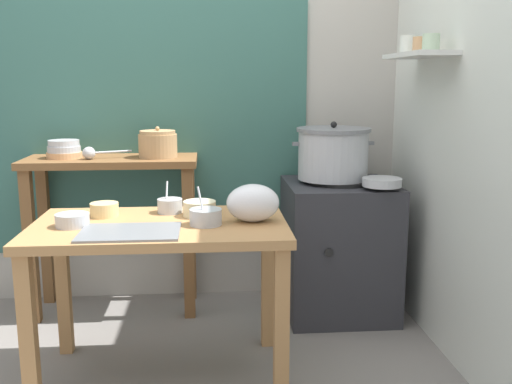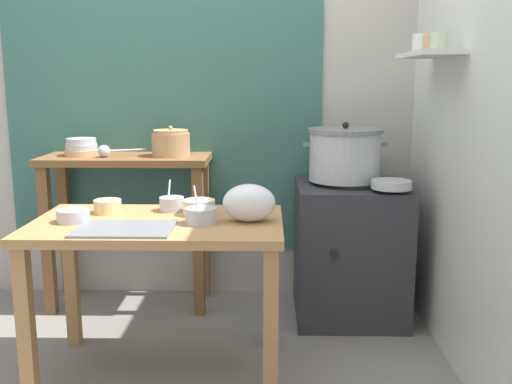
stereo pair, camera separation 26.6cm
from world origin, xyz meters
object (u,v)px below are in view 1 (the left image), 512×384
object	(u,v)px
serving_tray	(130,232)
prep_bowl_2	(170,205)
clay_pot	(158,144)
prep_bowl_0	(104,209)
back_shelf_table	(113,196)
plastic_bag	(253,203)
prep_bowl_1	(200,208)
prep_table	(161,247)
wide_pan	(382,182)
prep_bowl_3	(206,216)
steamer_pot	(333,153)
stove_block	(338,247)
prep_bowl_4	(72,219)
bowl_stack_enamel	(64,149)
ladle	(91,153)

from	to	relation	value
serving_tray	prep_bowl_2	xyz separation A→B (m)	(0.14, 0.36, 0.03)
clay_pot	prep_bowl_0	bearing A→B (deg)	-105.61
back_shelf_table	plastic_bag	world-z (taller)	back_shelf_table
prep_bowl_0	prep_bowl_1	size ratio (longest dim) A/B	0.86
prep_table	serving_tray	size ratio (longest dim) A/B	2.75
wide_pan	prep_bowl_3	world-z (taller)	prep_bowl_3
plastic_bag	prep_bowl_2	distance (m)	0.43
prep_table	steamer_pot	xyz separation A→B (m)	(0.91, 0.71, 0.32)
prep_table	stove_block	world-z (taller)	stove_block
prep_bowl_4	stove_block	bearing A→B (deg)	28.89
prep_bowl_0	prep_bowl_4	distance (m)	0.20
serving_tray	prep_bowl_1	xyz separation A→B (m)	(0.28, 0.28, 0.03)
prep_bowl_4	back_shelf_table	bearing A→B (deg)	88.11
plastic_bag	prep_bowl_1	distance (m)	0.27
prep_bowl_2	prep_bowl_4	xyz separation A→B (m)	(-0.39, -0.23, -0.01)
back_shelf_table	prep_bowl_3	size ratio (longest dim) A/B	5.83
bowl_stack_enamel	prep_bowl_4	xyz separation A→B (m)	(0.23, -0.87, -0.20)
wide_pan	prep_bowl_1	distance (m)	1.01
plastic_bag	prep_bowl_2	xyz separation A→B (m)	(-0.37, 0.21, -0.05)
prep_bowl_2	clay_pot	bearing A→B (deg)	99.19
prep_bowl_3	serving_tray	bearing A→B (deg)	-159.27
plastic_bag	wide_pan	world-z (taller)	plastic_bag
prep_table	clay_pot	xyz separation A→B (m)	(-0.07, 0.82, 0.36)
clay_pot	wide_pan	world-z (taller)	clay_pot
clay_pot	prep_bowl_2	bearing A→B (deg)	-80.81
clay_pot	wide_pan	size ratio (longest dim) A/B	1.05
back_shelf_table	ladle	xyz separation A→B (m)	(-0.10, -0.06, 0.26)
prep_table	steamer_pot	world-z (taller)	steamer_pot
stove_block	bowl_stack_enamel	size ratio (longest dim) A/B	4.05
back_shelf_table	prep_bowl_0	distance (m)	0.69
serving_tray	wide_pan	distance (m)	1.38
back_shelf_table	clay_pot	xyz separation A→B (m)	(0.26, 0.00, 0.29)
ladle	plastic_bag	xyz separation A→B (m)	(0.84, -0.77, -0.13)
prep_table	prep_bowl_2	distance (m)	0.24
ladle	prep_bowl_0	size ratio (longest dim) A/B	2.03
prep_bowl_2	prep_bowl_1	bearing A→B (deg)	-28.91
steamer_pot	plastic_bag	size ratio (longest dim) A/B	2.00
plastic_bag	prep_bowl_3	world-z (taller)	plastic_bag
ladle	prep_bowl_1	distance (m)	0.90
stove_block	wide_pan	world-z (taller)	wide_pan
bowl_stack_enamel	plastic_bag	bearing A→B (deg)	-40.30
clay_pot	prep_table	bearing A→B (deg)	-85.16
serving_tray	wide_pan	size ratio (longest dim) A/B	1.94
back_shelf_table	prep_bowl_1	xyz separation A→B (m)	(0.50, -0.70, 0.08)
steamer_pot	prep_bowl_0	distance (m)	1.31
steamer_pot	wide_pan	size ratio (longest dim) A/B	2.23
prep_table	clay_pot	world-z (taller)	clay_pot
back_shelf_table	prep_bowl_2	xyz separation A→B (m)	(0.37, -0.63, 0.08)
prep_bowl_2	prep_bowl_4	world-z (taller)	prep_bowl_2
prep_bowl_2	prep_bowl_3	size ratio (longest dim) A/B	0.87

